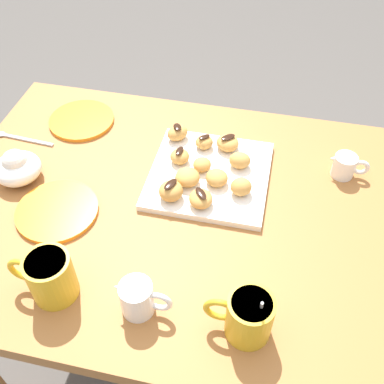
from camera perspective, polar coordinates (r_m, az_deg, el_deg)
The scene contains 28 objects.
ground_plane at distance 1.61m, azimuth -0.88°, elevation -18.95°, with size 8.00×8.00×0.00m, color #514C47.
dining_table at distance 1.10m, azimuth -1.22°, elevation -6.35°, with size 1.07×0.76×0.71m.
pastry_plate_square at distance 1.06m, azimuth 2.20°, elevation 2.14°, with size 0.27×0.27×0.02m, color white.
coffee_mug_mustard_left at distance 0.80m, azimuth 7.03°, elevation -15.13°, with size 0.12×0.08×0.14m.
coffee_mug_mustard_right at distance 0.87m, azimuth -17.43°, elevation -9.97°, with size 0.13×0.08×0.10m.
cream_pitcher_white at distance 0.83m, azimuth -6.80°, elevation -12.99°, with size 0.10×0.06×0.07m.
ice_cream_bowl at distance 1.11m, azimuth -21.07°, elevation 2.94°, with size 0.11×0.11×0.08m.
chocolate_sauce_pitcher at distance 1.10m, azimuth 18.63°, elevation 3.23°, with size 0.09×0.05×0.06m.
saucer_orange_left at distance 1.25m, azimuth -13.66°, elevation 8.74°, with size 0.17×0.17×0.01m, color orange.
saucer_orange_right at distance 1.03m, azimuth -16.55°, elevation -2.28°, with size 0.18×0.18×0.01m, color orange.
loose_spoon_near_saucer at distance 1.24m, azimuth -21.08°, elevation 6.39°, with size 0.16×0.02×0.01m.
beignet_0 at distance 1.13m, azimuth -1.83°, elevation 7.39°, with size 0.04×0.05×0.04m, color #D19347.
chocolate_drizzle_0 at distance 1.12m, azimuth -1.85°, elevation 8.15°, with size 0.03×0.02×0.01m, color black.
beignet_1 at distance 1.05m, azimuth 1.27°, elevation 3.45°, with size 0.04×0.04×0.03m, color #D19347.
beignet_2 at distance 1.06m, azimuth 6.02°, elevation 3.97°, with size 0.04×0.05×0.04m, color #D19347.
beignet_3 at distance 0.97m, azimuth 1.10°, elevation -0.85°, with size 0.05×0.05×0.03m, color #D19347.
chocolate_drizzle_3 at distance 0.96m, azimuth 1.12°, elevation -0.15°, with size 0.04×0.02×0.01m, color black.
beignet_4 at distance 1.07m, azimuth -1.55°, elevation 4.48°, with size 0.05×0.04×0.03m, color #D19347.
chocolate_drizzle_4 at distance 1.06m, azimuth -1.57°, elevation 5.17°, with size 0.03×0.02×0.01m, color black.
beignet_5 at distance 1.00m, azimuth 6.17°, elevation 0.66°, with size 0.04×0.05×0.04m, color #D19347.
beignet_6 at distance 1.10m, azimuth 4.49°, elevation 6.15°, with size 0.05×0.06×0.03m, color #D19347.
chocolate_drizzle_6 at distance 1.09m, azimuth 4.54°, elevation 6.86°, with size 0.04×0.02×0.01m, color black.
beignet_7 at distance 1.02m, azimuth 3.12°, elevation 1.78°, with size 0.05×0.05×0.03m, color #D19347.
beignet_8 at distance 0.98m, azimuth -2.67°, elevation 0.13°, with size 0.05×0.05×0.04m, color #D19347.
chocolate_drizzle_8 at distance 0.97m, azimuth -2.71°, elevation 1.00°, with size 0.04×0.02×0.01m, color black.
beignet_9 at distance 1.01m, azimuth -0.50°, elevation 1.86°, with size 0.06×0.06×0.03m, color #D19347.
beignet_10 at distance 1.11m, azimuth 1.54°, elevation 6.25°, with size 0.04×0.04×0.03m, color #D19347.
chocolate_drizzle_10 at distance 1.09m, azimuth 1.56°, elevation 6.91°, with size 0.03×0.01×0.01m, color black.
Camera 1 is at (-0.16, 0.64, 1.46)m, focal length 42.56 mm.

